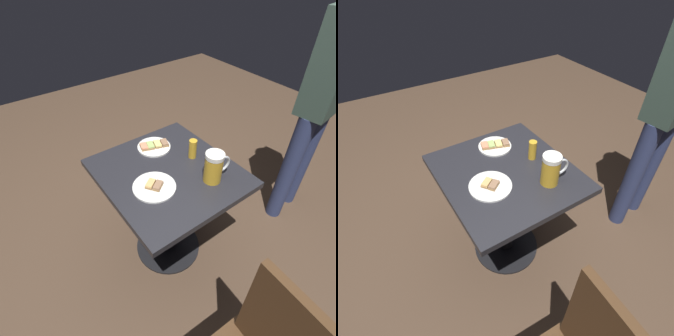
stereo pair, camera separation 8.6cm
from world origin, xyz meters
TOP-DOWN VIEW (x-y plane):
  - ground_plane at (0.00, 0.00)m, footprint 6.00×6.00m
  - cafe_table at (0.00, 0.00)m, footprint 0.69×0.74m
  - plate_near at (0.06, 0.22)m, footprint 0.20×0.20m
  - plate_far at (-0.13, -0.06)m, footprint 0.22×0.22m
  - beer_mug at (0.15, -0.19)m, footprint 0.16×0.10m
  - beer_glass_small at (0.18, 0.02)m, footprint 0.05×0.05m
  - patron_standing at (0.97, -0.23)m, footprint 0.34×0.22m

SIDE VIEW (x-z plane):
  - ground_plane at x=0.00m, z-range 0.00..0.00m
  - cafe_table at x=0.00m, z-range 0.19..0.91m
  - plate_far at x=-0.13m, z-range 0.70..0.73m
  - plate_near at x=0.06m, z-range 0.71..0.74m
  - beer_glass_small at x=0.18m, z-range 0.71..0.83m
  - beer_mug at x=0.15m, z-range 0.71..0.88m
  - patron_standing at x=0.97m, z-range 0.13..1.76m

